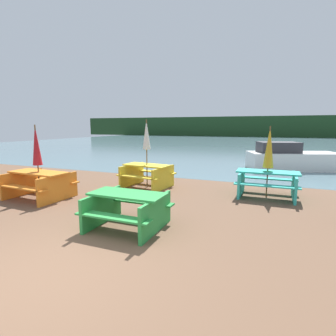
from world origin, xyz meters
TOP-DOWN VIEW (x-y plane):
  - ground_plane at (0.00, 0.00)m, footprint 60.00×60.00m
  - water at (0.00, 32.36)m, footprint 60.00×50.00m
  - far_treeline at (0.00, 52.36)m, footprint 80.00×1.60m
  - picnic_table_green at (0.27, 2.02)m, footprint 1.57×1.38m
  - picnic_table_orange at (-3.30, 3.01)m, footprint 1.86×1.47m
  - picnic_table_yellow at (-1.01, 5.45)m, footprint 1.75×1.57m
  - picnic_table_teal at (2.86, 5.70)m, footprint 1.77×1.38m
  - umbrella_gold at (2.86, 5.70)m, footprint 0.30×0.30m
  - umbrella_crimson at (-3.30, 3.01)m, footprint 0.26×0.26m
  - umbrella_white at (-1.01, 5.45)m, footprint 0.27×0.27m
  - boat at (3.77, 11.41)m, footprint 4.47×3.01m

SIDE VIEW (x-z plane):
  - water at x=0.00m, z-range 0.00..0.00m
  - ground_plane at x=0.00m, z-range 0.00..0.00m
  - picnic_table_green at x=0.27m, z-range 0.07..0.81m
  - picnic_table_teal at x=2.86m, z-range 0.08..0.85m
  - picnic_table_yellow at x=-1.01m, z-range 0.08..0.87m
  - picnic_table_orange at x=-3.30m, z-range 0.08..0.87m
  - boat at x=3.77m, z-range -0.15..1.19m
  - umbrella_gold at x=2.86m, z-range 0.43..2.53m
  - umbrella_crimson at x=-3.30m, z-range 0.48..2.61m
  - umbrella_white at x=-1.01m, z-range 0.63..2.95m
  - far_treeline at x=0.00m, z-range 0.00..4.00m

